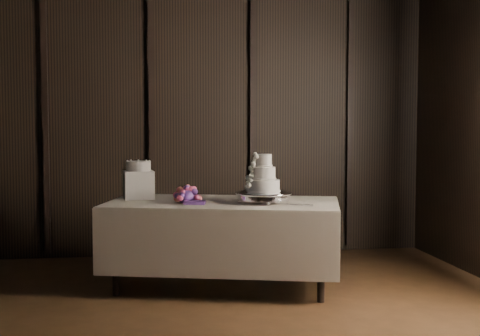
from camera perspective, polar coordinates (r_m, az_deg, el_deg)
name	(u,v)px	position (r m, az deg, el deg)	size (l,w,h in m)	color
room	(159,113)	(3.75, -6.94, 4.66)	(6.08, 7.08, 3.08)	black
display_table	(223,240)	(5.86, -1.46, -6.20)	(2.19, 1.52, 0.76)	beige
cake_stand	(264,198)	(5.71, 2.03, -2.54)	(0.48, 0.48, 0.09)	silver
wedding_cake	(261,177)	(5.68, 1.82, -0.81)	(0.31, 0.27, 0.33)	white
bouquet	(188,195)	(5.73, -4.49, -2.35)	(0.29, 0.39, 0.18)	#E24C78
box_pedestal	(139,185)	(6.08, -8.64, -1.42)	(0.26, 0.26, 0.25)	white
small_cake	(138,166)	(6.07, -8.66, 0.17)	(0.22, 0.22, 0.09)	white
cake_knife	(288,204)	(5.58, 4.14, -3.11)	(0.37, 0.02, 0.01)	silver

